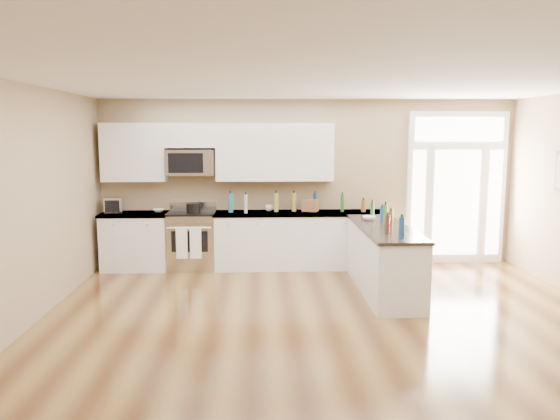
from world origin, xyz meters
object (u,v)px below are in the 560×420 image
peninsula_cabinet (384,262)px  kitchen_range (192,240)px  stockpot (193,208)px  toaster_oven (114,205)px

peninsula_cabinet → kitchen_range: 3.22m
peninsula_cabinet → stockpot: bearing=154.6°
peninsula_cabinet → toaster_oven: 4.45m
peninsula_cabinet → kitchen_range: kitchen_range is taller
stockpot → toaster_oven: (-1.32, 0.16, 0.03)m
peninsula_cabinet → stockpot: stockpot is taller
peninsula_cabinet → stockpot: 3.18m
kitchen_range → stockpot: (0.05, -0.11, 0.56)m
peninsula_cabinet → stockpot: (-2.82, 1.34, 0.60)m
peninsula_cabinet → toaster_oven: toaster_oven is taller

